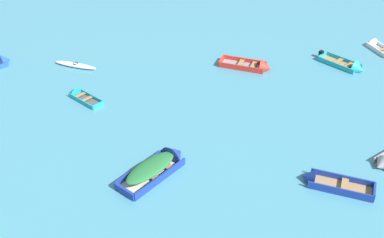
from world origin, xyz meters
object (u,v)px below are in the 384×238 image
rowboat_red_far_left (256,67)px  rowboat_deep_blue_cluster_inner (160,164)px  kayak_white_midfield_left (76,65)px  rowboat_deep_blue_near_camera (323,181)px  rowboat_white_far_right (375,46)px  rowboat_turquoise_cluster_outer (79,95)px  rowboat_turquoise_far_back (350,67)px

rowboat_red_far_left → rowboat_deep_blue_cluster_inner: size_ratio=0.90×
kayak_white_midfield_left → rowboat_deep_blue_near_camera: bearing=-32.7°
rowboat_white_far_right → kayak_white_midfield_left: rowboat_white_far_right is taller
rowboat_deep_blue_near_camera → rowboat_turquoise_cluster_outer: 17.53m
kayak_white_midfield_left → rowboat_turquoise_cluster_outer: 4.52m
rowboat_white_far_right → kayak_white_midfield_left: bearing=-164.8°
rowboat_red_far_left → kayak_white_midfield_left: bearing=-174.2°
rowboat_deep_blue_cluster_inner → rowboat_deep_blue_near_camera: bearing=-1.0°
rowboat_turquoise_far_back → rowboat_deep_blue_cluster_inner: size_ratio=0.78×
rowboat_deep_blue_near_camera → rowboat_deep_blue_cluster_inner: (-9.01, 0.15, 0.16)m
rowboat_turquoise_far_back → rowboat_turquoise_cluster_outer: bearing=-161.3°
rowboat_white_far_right → rowboat_turquoise_far_back: (-2.58, -4.07, 0.03)m
rowboat_turquoise_far_back → rowboat_deep_blue_near_camera: size_ratio=0.89×
rowboat_deep_blue_near_camera → rowboat_deep_blue_cluster_inner: bearing=179.0°
rowboat_turquoise_cluster_outer → rowboat_white_far_right: bearing=25.9°
rowboat_deep_blue_near_camera → kayak_white_midfield_left: rowboat_deep_blue_near_camera is taller
rowboat_white_far_right → rowboat_turquoise_far_back: size_ratio=0.84×
rowboat_white_far_right → kayak_white_midfield_left: 24.40m
kayak_white_midfield_left → rowboat_deep_blue_cluster_inner: bearing=-52.3°
rowboat_white_far_right → rowboat_deep_blue_near_camera: (-5.89, -17.75, 0.05)m
rowboat_white_far_right → rowboat_deep_blue_cluster_inner: size_ratio=0.65×
rowboat_turquoise_far_back → kayak_white_midfield_left: bearing=-173.7°
rowboat_red_far_left → kayak_white_midfield_left: 13.88m
rowboat_deep_blue_near_camera → rowboat_red_far_left: (-3.84, 12.75, -0.01)m
rowboat_white_far_right → rowboat_turquoise_cluster_outer: rowboat_white_far_right is taller
rowboat_white_far_right → rowboat_red_far_left: bearing=-152.8°
rowboat_turquoise_far_back → kayak_white_midfield_left: (-20.96, -2.33, -0.02)m
rowboat_white_far_right → rowboat_turquoise_cluster_outer: 24.35m
rowboat_turquoise_cluster_outer → rowboat_turquoise_far_back: bearing=18.7°
kayak_white_midfield_left → rowboat_turquoise_cluster_outer: bearing=-68.8°
rowboat_red_far_left → rowboat_white_far_right: bearing=27.2°
rowboat_turquoise_far_back → rowboat_red_far_left: rowboat_red_far_left is taller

